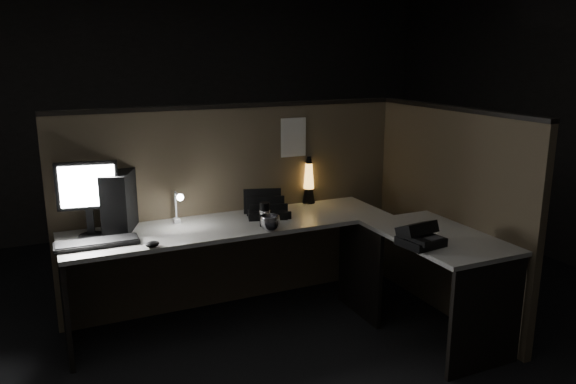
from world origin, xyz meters
name	(u,v)px	position (x,y,z in m)	size (l,w,h in m)	color
floor	(287,353)	(0.00, 0.00, 0.00)	(6.00, 6.00, 0.00)	black
room_shell	(287,101)	(0.00, 0.00, 1.62)	(6.00, 6.00, 6.00)	silver
partition_back	(237,207)	(0.00, 0.93, 0.75)	(2.66, 0.06, 1.50)	brown
partition_right	(448,214)	(1.33, 0.10, 0.75)	(0.06, 1.66, 1.50)	brown
desk	(296,252)	(0.18, 0.25, 0.58)	(2.60, 1.60, 0.73)	#B8B5AE
pc_tower	(120,200)	(-0.87, 0.80, 0.93)	(0.17, 0.38, 0.40)	black
monitor	(88,192)	(-1.08, 0.71, 1.03)	(0.38, 0.16, 0.49)	black
keyboard	(97,243)	(-1.06, 0.52, 0.74)	(0.50, 0.17, 0.02)	black
mouse	(152,244)	(-0.76, 0.34, 0.75)	(0.09, 0.07, 0.04)	black
clip_lamp	(178,206)	(-0.50, 0.71, 0.87)	(0.05, 0.19, 0.24)	white
organizer	(266,209)	(0.14, 0.68, 0.78)	(0.34, 0.31, 0.21)	black
lava_lamp	(309,184)	(0.59, 0.88, 0.89)	(0.10, 0.10, 0.37)	black
travel_mug	(265,214)	(0.03, 0.45, 0.81)	(0.07, 0.07, 0.17)	black
steel_mug	(270,223)	(0.03, 0.34, 0.78)	(0.13, 0.13, 0.10)	silver
figurine	(281,207)	(0.26, 0.69, 0.78)	(0.05, 0.05, 0.05)	yellow
pinned_paper	(293,137)	(0.46, 0.90, 1.26)	(0.21, 0.00, 0.30)	white
desk_phone	(419,236)	(0.76, -0.31, 0.79)	(0.27, 0.28, 0.15)	black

